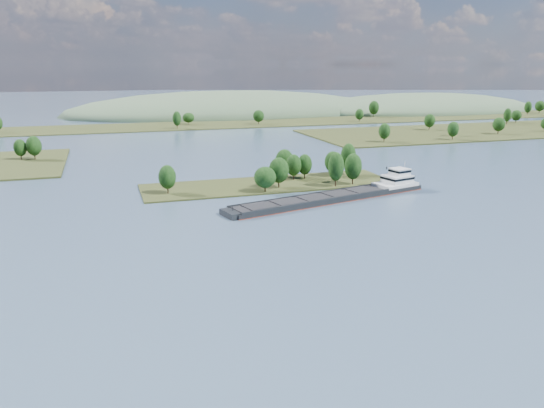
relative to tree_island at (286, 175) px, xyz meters
name	(u,v)px	position (x,y,z in m)	size (l,w,h in m)	color
ground	(330,228)	(-6.82, -59.06, -4.11)	(1800.00, 1800.00, 0.00)	#3C4E68
tree_island	(286,175)	(0.00, 0.00, 0.00)	(100.00, 31.75, 14.75)	#2B3216
right_bank	(520,129)	(224.50, 120.51, -3.25)	(320.00, 90.00, 14.23)	#2B3216
back_shoreline	(196,125)	(2.15, 220.71, -3.43)	(900.00, 60.00, 15.74)	#2B3216
hill_east	(422,110)	(253.18, 290.94, -4.11)	(260.00, 140.00, 36.00)	#425B3E
hill_west	(230,113)	(53.18, 320.94, -4.11)	(320.00, 160.00, 44.00)	#425B3E
cargo_barge	(342,195)	(11.79, -27.49, -2.71)	(81.88, 29.41, 11.09)	black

